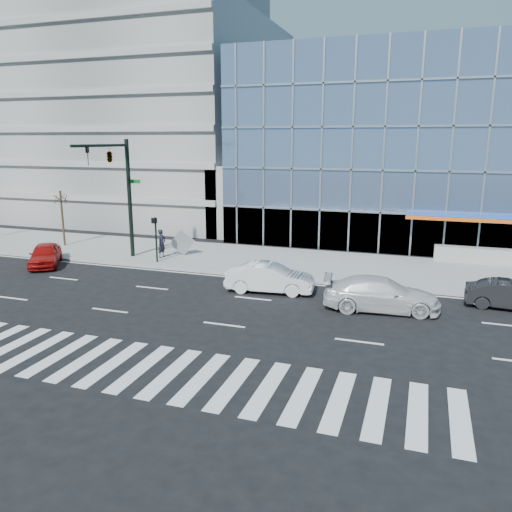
# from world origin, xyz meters

# --- Properties ---
(ground) EXTENTS (160.00, 160.00, 0.00)m
(ground) POSITION_xyz_m (0.00, 0.00, 0.00)
(ground) COLOR black
(ground) RESTS_ON ground
(sidewalk) EXTENTS (120.00, 8.00, 0.15)m
(sidewalk) POSITION_xyz_m (0.00, 8.00, 0.07)
(sidewalk) COLOR gray
(sidewalk) RESTS_ON ground
(theatre_building) EXTENTS (42.00, 26.00, 15.00)m
(theatre_building) POSITION_xyz_m (14.00, 26.00, 7.50)
(theatre_building) COLOR #657FA8
(theatre_building) RESTS_ON ground
(parking_garage) EXTENTS (24.00, 24.00, 20.00)m
(parking_garage) POSITION_xyz_m (-20.00, 26.00, 10.00)
(parking_garage) COLOR gray
(parking_garage) RESTS_ON ground
(ramp_block) EXTENTS (6.00, 8.00, 6.00)m
(ramp_block) POSITION_xyz_m (-6.00, 18.00, 3.00)
(ramp_block) COLOR gray
(ramp_block) RESTS_ON ground
(tower_far_mid) EXTENTS (13.00, 13.00, 60.00)m
(tower_far_mid) POSITION_xyz_m (-58.00, 64.00, 30.00)
(tower_far_mid) COLOR slate
(tower_far_mid) RESTS_ON ground
(tower_backdrop) EXTENTS (14.00, 14.00, 48.00)m
(tower_backdrop) POSITION_xyz_m (-30.00, 70.00, 24.00)
(tower_backdrop) COLOR gray
(tower_backdrop) RESTS_ON ground
(traffic_signal) EXTENTS (1.14, 5.74, 8.00)m
(traffic_signal) POSITION_xyz_m (-11.00, 4.57, 6.16)
(traffic_signal) COLOR black
(traffic_signal) RESTS_ON sidewalk
(ped_signal_post) EXTENTS (0.30, 0.33, 3.00)m
(ped_signal_post) POSITION_xyz_m (-8.50, 4.94, 2.14)
(ped_signal_post) COLOR black
(ped_signal_post) RESTS_ON sidewalk
(street_tree_near) EXTENTS (1.10, 1.10, 4.23)m
(street_tree_near) POSITION_xyz_m (-18.00, 7.50, 3.78)
(street_tree_near) COLOR #332319
(street_tree_near) RESTS_ON sidewalk
(white_suv) EXTENTS (5.79, 2.94, 1.61)m
(white_suv) POSITION_xyz_m (6.47, 0.31, 0.81)
(white_suv) COLOR silver
(white_suv) RESTS_ON ground
(white_sedan) EXTENTS (4.92, 2.16, 1.57)m
(white_sedan) POSITION_xyz_m (0.47, 1.43, 0.79)
(white_sedan) COLOR white
(white_sedan) RESTS_ON ground
(dark_sedan) EXTENTS (4.28, 1.73, 1.38)m
(dark_sedan) POSITION_xyz_m (12.47, 2.51, 0.69)
(dark_sedan) COLOR black
(dark_sedan) RESTS_ON ground
(red_sedan) EXTENTS (3.81, 4.58, 1.48)m
(red_sedan) POSITION_xyz_m (-15.24, 2.26, 0.74)
(red_sedan) COLOR #A20E0C
(red_sedan) RESTS_ON ground
(pedestrian) EXTENTS (0.56, 0.77, 1.97)m
(pedestrian) POSITION_xyz_m (-8.80, 6.21, 1.13)
(pedestrian) COLOR black
(pedestrian) RESTS_ON sidewalk
(tilted_panel) EXTENTS (1.68, 0.81, 1.82)m
(tilted_panel) POSITION_xyz_m (-7.77, 7.27, 1.06)
(tilted_panel) COLOR gray
(tilted_panel) RESTS_ON sidewalk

